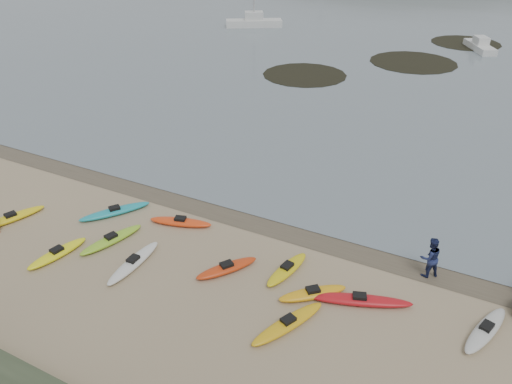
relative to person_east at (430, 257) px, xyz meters
The scene contains 5 objects.
ground 9.08m from the person_east, behind, with size 600.00×600.00×0.00m, color tan.
wet_sand 9.06m from the person_east, behind, with size 60.00×60.00×0.00m, color brown.
kayaks 10.13m from the person_east, 156.79° to the right, with size 24.64×7.47×0.34m.
person_east is the anchor object (origin of this frame).
kelp_mats 36.78m from the person_east, 104.99° to the left, with size 20.30×28.94×0.04m.
Camera 1 is at (10.22, -19.81, 14.34)m, focal length 35.00 mm.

